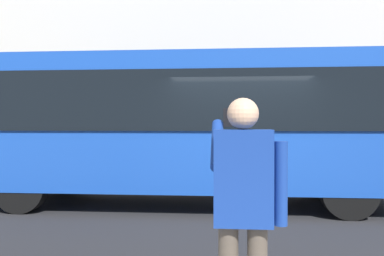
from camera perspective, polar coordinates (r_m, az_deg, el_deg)
name	(u,v)px	position (r m, az deg, el deg)	size (l,w,h in m)	color
ground_plane	(240,212)	(7.58, 7.03, -12.15)	(60.00, 60.00, 0.00)	#232326
building_facade_far	(233,5)	(14.84, 6.00, 17.47)	(28.00, 1.55, 12.00)	beige
red_bus	(184,123)	(8.15, -1.13, 0.66)	(9.05, 2.54, 3.08)	#1947AD
pedestrian_photographer	(243,200)	(2.77, 7.52, -10.38)	(0.53, 0.52, 1.70)	#4C4238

